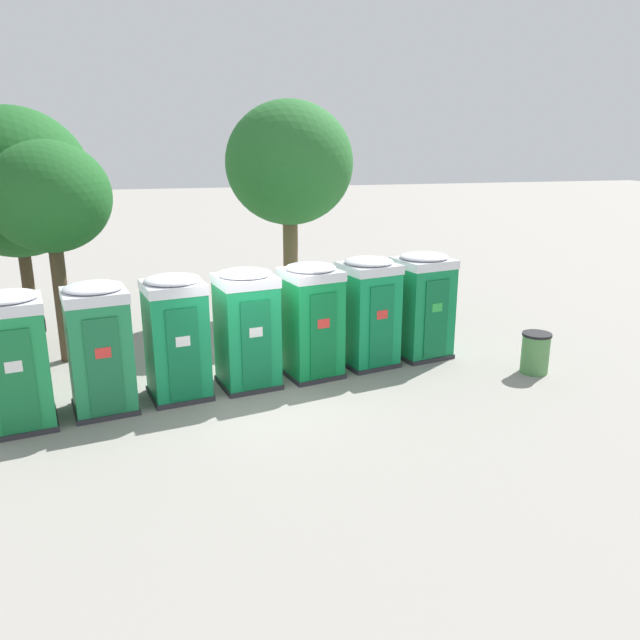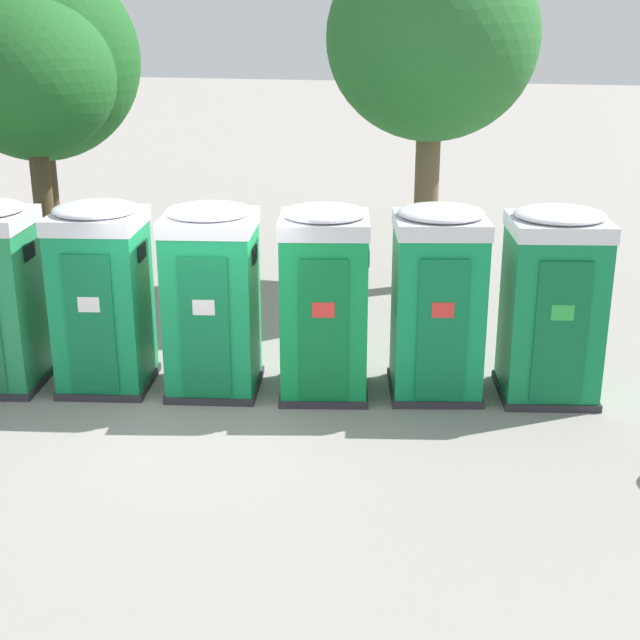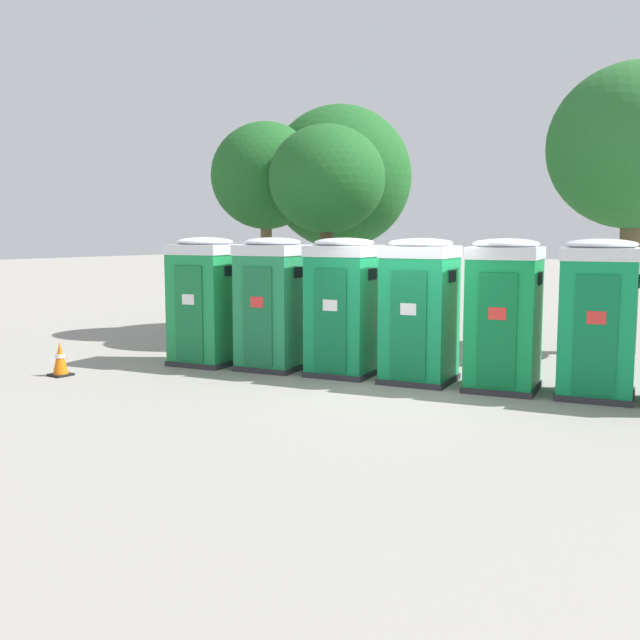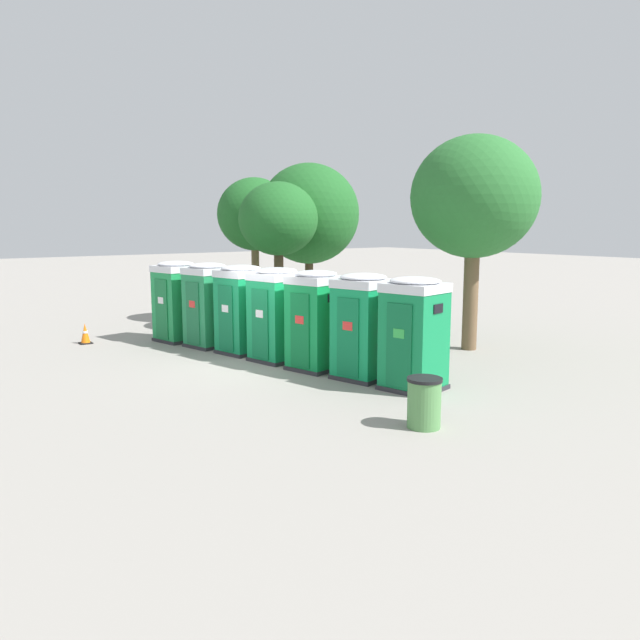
# 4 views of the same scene
# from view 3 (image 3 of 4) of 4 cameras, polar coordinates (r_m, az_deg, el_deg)

# --- Properties ---
(ground_plane) EXTENTS (120.00, 120.00, 0.00)m
(ground_plane) POSITION_cam_3_polar(r_m,az_deg,el_deg) (12.94, 6.82, -5.11)
(ground_plane) COLOR gray
(portapotty_0) EXTENTS (1.40, 1.40, 2.54)m
(portapotty_0) POSITION_cam_3_polar(r_m,az_deg,el_deg) (15.11, -8.71, 1.49)
(portapotty_0) COLOR #2D2D33
(portapotty_0) RESTS_ON ground
(portapotty_1) EXTENTS (1.37, 1.40, 2.54)m
(portapotty_1) POSITION_cam_3_polar(r_m,az_deg,el_deg) (14.42, -3.62, 1.30)
(portapotty_1) COLOR #2D2D33
(portapotty_1) RESTS_ON ground
(portapotty_2) EXTENTS (1.37, 1.39, 2.54)m
(portapotty_2) POSITION_cam_3_polar(r_m,az_deg,el_deg) (13.80, 1.82, 1.07)
(portapotty_2) COLOR #2D2D33
(portapotty_2) RESTS_ON ground
(portapotty_3) EXTENTS (1.38, 1.39, 2.54)m
(portapotty_3) POSITION_cam_3_polar(r_m,az_deg,el_deg) (13.24, 7.60, 0.77)
(portapotty_3) COLOR #2D2D33
(portapotty_3) RESTS_ON ground
(portapotty_4) EXTENTS (1.39, 1.42, 2.54)m
(portapotty_4) POSITION_cam_3_polar(r_m,az_deg,el_deg) (12.83, 13.84, 0.44)
(portapotty_4) COLOR #2D2D33
(portapotty_4) RESTS_ON ground
(portapotty_5) EXTENTS (1.42, 1.43, 2.54)m
(portapotty_5) POSITION_cam_3_polar(r_m,az_deg,el_deg) (12.69, 20.44, 0.14)
(portapotty_5) COLOR #2D2D33
(portapotty_5) RESTS_ON ground
(street_tree_0) EXTENTS (3.73, 3.73, 5.91)m
(street_tree_0) POSITION_cam_3_polar(r_m,az_deg,el_deg) (19.88, 1.52, 10.78)
(street_tree_0) COLOR #4C3826
(street_tree_0) RESTS_ON ground
(street_tree_1) EXTENTS (2.75, 2.75, 5.38)m
(street_tree_1) POSITION_cam_3_polar(r_m,az_deg,el_deg) (19.22, -4.15, 10.81)
(street_tree_1) COLOR brown
(street_tree_1) RESTS_ON ground
(street_tree_2) EXTENTS (2.70, 2.70, 5.10)m
(street_tree_2) POSITION_cam_3_polar(r_m,az_deg,el_deg) (17.58, 0.53, 10.57)
(street_tree_2) COLOR #4C3826
(street_tree_2) RESTS_ON ground
(street_tree_3) EXTENTS (3.65, 3.65, 6.20)m
(street_tree_3) POSITION_cam_3_polar(r_m,az_deg,el_deg) (17.57, 22.86, 12.00)
(street_tree_3) COLOR brown
(street_tree_3) RESTS_ON ground
(traffic_cone) EXTENTS (0.36, 0.36, 0.64)m
(traffic_cone) POSITION_cam_3_polar(r_m,az_deg,el_deg) (14.61, -19.19, -2.84)
(traffic_cone) COLOR black
(traffic_cone) RESTS_ON ground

